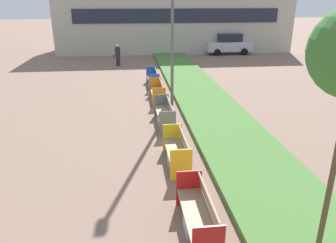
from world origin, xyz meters
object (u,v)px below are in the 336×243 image
at_px(bench_orange_frame, 158,94).
at_px(street_lamp_post, 172,0).
at_px(bench_yellow_frame, 177,153).
at_px(parked_car_distant, 228,44).
at_px(pedestrian_walking, 118,55).
at_px(bench_grey_frame, 165,116).
at_px(bench_blue_frame, 153,80).
at_px(bench_red_frame, 199,217).

height_order(bench_orange_frame, street_lamp_post, street_lamp_post).
bearing_deg(bench_orange_frame, bench_yellow_frame, -90.02).
bearing_deg(parked_car_distant, pedestrian_walking, -157.44).
distance_m(bench_grey_frame, bench_blue_frame, 6.28).
height_order(bench_red_frame, bench_blue_frame, same).
relative_size(bench_orange_frame, bench_blue_frame, 0.98).
bearing_deg(bench_blue_frame, street_lamp_post, -80.63).
height_order(bench_yellow_frame, bench_blue_frame, same).
relative_size(bench_grey_frame, bench_orange_frame, 1.08).
bearing_deg(bench_yellow_frame, bench_red_frame, -89.98).
height_order(bench_red_frame, parked_car_distant, parked_car_distant).
bearing_deg(bench_yellow_frame, bench_grey_frame, 89.93).
bearing_deg(bench_grey_frame, bench_red_frame, -90.02).
bearing_deg(pedestrian_walking, bench_grey_frame, -80.23).
bearing_deg(street_lamp_post, parked_car_distant, 64.24).
height_order(bench_red_frame, pedestrian_walking, pedestrian_walking).
height_order(bench_red_frame, bench_grey_frame, same).
distance_m(bench_grey_frame, street_lamp_post, 5.11).
bearing_deg(parked_car_distant, bench_grey_frame, -116.36).
relative_size(pedestrian_walking, parked_car_distant, 0.38).
bearing_deg(parked_car_distant, bench_red_frame, -110.25).
xyz_separation_m(bench_blue_frame, street_lamp_post, (0.61, -3.71, 4.38)).
distance_m(street_lamp_post, parked_car_distant, 16.86).
xyz_separation_m(bench_yellow_frame, bench_blue_frame, (0.00, 9.68, 0.01)).
bearing_deg(street_lamp_post, bench_yellow_frame, -95.86).
xyz_separation_m(bench_grey_frame, bench_blue_frame, (-0.00, 6.28, -0.00)).
xyz_separation_m(bench_red_frame, bench_orange_frame, (0.00, 9.90, 0.00)).
bearing_deg(bench_orange_frame, bench_grey_frame, -89.96).
distance_m(bench_red_frame, parked_car_distant, 25.17).
relative_size(bench_yellow_frame, parked_car_distant, 0.46).
xyz_separation_m(bench_grey_frame, parked_car_distant, (7.74, 17.36, 0.54)).
distance_m(bench_red_frame, bench_grey_frame, 6.58).
xyz_separation_m(bench_yellow_frame, pedestrian_walking, (-2.19, 16.15, 0.45)).
bearing_deg(pedestrian_walking, bench_blue_frame, -71.27).
relative_size(bench_grey_frame, bench_blue_frame, 1.06).
distance_m(bench_blue_frame, street_lamp_post, 5.77).
bearing_deg(street_lamp_post, pedestrian_walking, 105.41).
bearing_deg(bench_yellow_frame, pedestrian_walking, 97.73).
xyz_separation_m(bench_yellow_frame, parked_car_distant, (7.75, 20.76, 0.55)).
xyz_separation_m(bench_red_frame, parked_car_distant, (7.75, 23.94, 0.55)).
relative_size(bench_red_frame, pedestrian_walking, 1.28).
bearing_deg(pedestrian_walking, bench_red_frame, -83.53).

